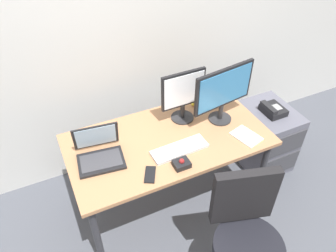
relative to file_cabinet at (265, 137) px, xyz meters
name	(u,v)px	position (x,y,z in m)	size (l,w,h in m)	color
ground_plane	(168,200)	(-1.03, -0.06, -0.30)	(8.00, 8.00, 0.00)	#474B53
back_wall	(127,14)	(-1.03, 0.68, 1.10)	(6.00, 0.10, 2.80)	beige
desk	(168,146)	(-1.03, -0.06, 0.35)	(1.48, 0.78, 0.73)	#A5724D
file_cabinet	(265,137)	(0.00, 0.00, 0.00)	(0.42, 0.53, 0.60)	#565664
desk_phone	(273,110)	(-0.01, -0.02, 0.34)	(0.17, 0.20, 0.09)	black
office_chair	(244,243)	(-0.88, -0.87, 0.14)	(0.52, 0.53, 0.95)	black
monitor_main	(224,91)	(-0.56, -0.03, 0.70)	(0.52, 0.18, 0.46)	#262628
monitor_side	(183,94)	(-0.82, 0.11, 0.66)	(0.35, 0.18, 0.42)	#262628
keyboard	(180,149)	(-1.01, -0.20, 0.44)	(0.42, 0.15, 0.03)	silver
laptop	(99,152)	(-1.54, -0.04, 0.48)	(0.34, 0.32, 0.23)	black
trackball_mouse	(182,164)	(-1.06, -0.34, 0.45)	(0.11, 0.09, 0.07)	black
coffee_mug	(216,92)	(-0.44, 0.24, 0.49)	(0.10, 0.09, 0.11)	black
paper_notepad	(246,136)	(-0.50, -0.29, 0.44)	(0.15, 0.21, 0.01)	white
cell_phone	(150,175)	(-1.29, -0.33, 0.43)	(0.07, 0.14, 0.01)	black
banana	(197,100)	(-0.61, 0.26, 0.45)	(0.19, 0.04, 0.04)	yellow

